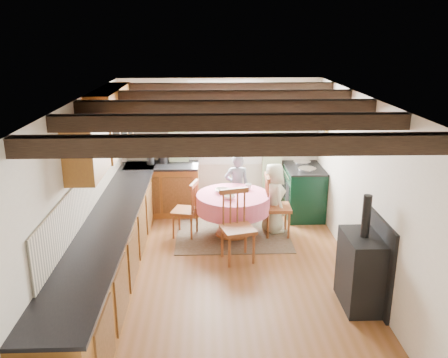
{
  "coord_description": "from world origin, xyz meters",
  "views": [
    {
      "loc": [
        -0.24,
        -5.69,
        3.18
      ],
      "look_at": [
        0.0,
        0.8,
        1.15
      ],
      "focal_mm": 37.99,
      "sensor_mm": 36.0,
      "label": 1
    }
  ],
  "objects_px": {
    "chair_near": "(238,227)",
    "cup": "(248,187)",
    "dining_table": "(233,215)",
    "chair_left": "(185,209)",
    "chair_right": "(278,205)",
    "aga_range": "(303,191)",
    "child_far": "(237,187)",
    "child_right": "(274,198)",
    "cast_iron_stove": "(363,252)"
  },
  "relations": [
    {
      "from": "dining_table",
      "to": "chair_right",
      "type": "relative_size",
      "value": 1.15
    },
    {
      "from": "chair_right",
      "to": "aga_range",
      "type": "xyz_separation_m",
      "value": [
        0.59,
        0.86,
        -0.05
      ]
    },
    {
      "from": "child_right",
      "to": "cast_iron_stove",
      "type": "bearing_deg",
      "value": -176.85
    },
    {
      "from": "chair_near",
      "to": "child_right",
      "type": "distance_m",
      "value": 1.21
    },
    {
      "from": "cast_iron_stove",
      "to": "chair_left",
      "type": "bearing_deg",
      "value": 135.8
    },
    {
      "from": "chair_left",
      "to": "child_far",
      "type": "bearing_deg",
      "value": 143.32
    },
    {
      "from": "chair_right",
      "to": "cast_iron_stove",
      "type": "bearing_deg",
      "value": -160.73
    },
    {
      "from": "dining_table",
      "to": "chair_right",
      "type": "distance_m",
      "value": 0.73
    },
    {
      "from": "child_right",
      "to": "cup",
      "type": "distance_m",
      "value": 0.45
    },
    {
      "from": "cup",
      "to": "chair_near",
      "type": "bearing_deg",
      "value": -102.38
    },
    {
      "from": "dining_table",
      "to": "child_far",
      "type": "xyz_separation_m",
      "value": [
        0.11,
        0.73,
        0.24
      ]
    },
    {
      "from": "child_right",
      "to": "child_far",
      "type": "bearing_deg",
      "value": 28.87
    },
    {
      "from": "chair_right",
      "to": "cup",
      "type": "xyz_separation_m",
      "value": [
        -0.46,
        0.21,
        0.25
      ]
    },
    {
      "from": "cast_iron_stove",
      "to": "cup",
      "type": "height_order",
      "value": "cast_iron_stove"
    },
    {
      "from": "child_right",
      "to": "chair_right",
      "type": "bearing_deg",
      "value": -175.85
    },
    {
      "from": "chair_right",
      "to": "aga_range",
      "type": "height_order",
      "value": "chair_right"
    },
    {
      "from": "dining_table",
      "to": "aga_range",
      "type": "xyz_separation_m",
      "value": [
        1.3,
        0.87,
        0.1
      ]
    },
    {
      "from": "chair_near",
      "to": "cup",
      "type": "relative_size",
      "value": 9.77
    },
    {
      "from": "chair_near",
      "to": "cast_iron_stove",
      "type": "xyz_separation_m",
      "value": [
        1.39,
        -1.22,
        0.18
      ]
    },
    {
      "from": "chair_right",
      "to": "child_right",
      "type": "distance_m",
      "value": 0.16
    },
    {
      "from": "child_far",
      "to": "cup",
      "type": "bearing_deg",
      "value": 104.73
    },
    {
      "from": "chair_left",
      "to": "cup",
      "type": "relative_size",
      "value": 8.63
    },
    {
      "from": "chair_right",
      "to": "aga_range",
      "type": "distance_m",
      "value": 1.04
    },
    {
      "from": "cup",
      "to": "aga_range",
      "type": "bearing_deg",
      "value": 31.88
    },
    {
      "from": "chair_near",
      "to": "child_far",
      "type": "height_order",
      "value": "child_far"
    },
    {
      "from": "dining_table",
      "to": "aga_range",
      "type": "bearing_deg",
      "value": 33.64
    },
    {
      "from": "dining_table",
      "to": "chair_left",
      "type": "distance_m",
      "value": 0.78
    },
    {
      "from": "cast_iron_stove",
      "to": "cup",
      "type": "bearing_deg",
      "value": 116.45
    },
    {
      "from": "child_far",
      "to": "cup",
      "type": "relative_size",
      "value": 11.0
    },
    {
      "from": "cast_iron_stove",
      "to": "child_far",
      "type": "height_order",
      "value": "cast_iron_stove"
    },
    {
      "from": "chair_near",
      "to": "chair_right",
      "type": "relative_size",
      "value": 1.03
    },
    {
      "from": "child_far",
      "to": "child_right",
      "type": "xyz_separation_m",
      "value": [
        0.56,
        -0.58,
        -0.01
      ]
    },
    {
      "from": "dining_table",
      "to": "chair_right",
      "type": "xyz_separation_m",
      "value": [
        0.72,
        0.01,
        0.16
      ]
    },
    {
      "from": "chair_left",
      "to": "child_right",
      "type": "bearing_deg",
      "value": 109.44
    },
    {
      "from": "chair_left",
      "to": "cast_iron_stove",
      "type": "relative_size",
      "value": 0.66
    },
    {
      "from": "chair_near",
      "to": "cup",
      "type": "xyz_separation_m",
      "value": [
        0.24,
        1.09,
        0.23
      ]
    },
    {
      "from": "chair_near",
      "to": "child_right",
      "type": "height_order",
      "value": "child_right"
    },
    {
      "from": "child_right",
      "to": "dining_table",
      "type": "bearing_deg",
      "value": 87.15
    },
    {
      "from": "cup",
      "to": "cast_iron_stove",
      "type": "bearing_deg",
      "value": -63.55
    },
    {
      "from": "chair_left",
      "to": "aga_range",
      "type": "bearing_deg",
      "value": 126.77
    },
    {
      "from": "dining_table",
      "to": "chair_near",
      "type": "relative_size",
      "value": 1.12
    },
    {
      "from": "child_far",
      "to": "child_right",
      "type": "height_order",
      "value": "child_far"
    },
    {
      "from": "dining_table",
      "to": "cup",
      "type": "xyz_separation_m",
      "value": [
        0.26,
        0.22,
        0.4
      ]
    },
    {
      "from": "dining_table",
      "to": "chair_left",
      "type": "height_order",
      "value": "chair_left"
    },
    {
      "from": "chair_near",
      "to": "aga_range",
      "type": "distance_m",
      "value": 2.16
    },
    {
      "from": "chair_right",
      "to": "child_far",
      "type": "relative_size",
      "value": 0.86
    },
    {
      "from": "dining_table",
      "to": "cast_iron_stove",
      "type": "height_order",
      "value": "cast_iron_stove"
    },
    {
      "from": "chair_left",
      "to": "child_right",
      "type": "distance_m",
      "value": 1.45
    },
    {
      "from": "cup",
      "to": "child_far",
      "type": "bearing_deg",
      "value": 106.94
    },
    {
      "from": "chair_left",
      "to": "dining_table",
      "type": "bearing_deg",
      "value": 102.64
    }
  ]
}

